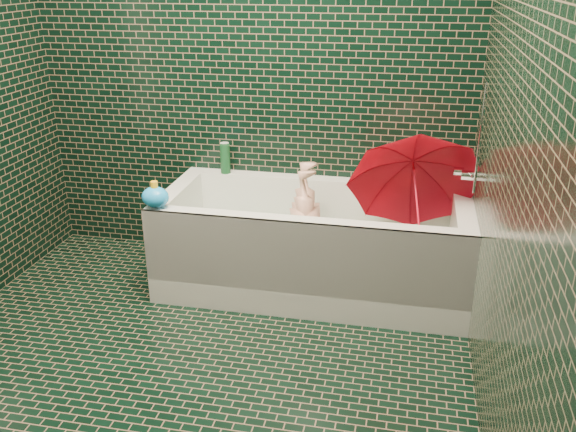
% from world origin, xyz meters
% --- Properties ---
extents(floor, '(2.80, 2.80, 0.00)m').
position_xyz_m(floor, '(0.00, 0.00, 0.00)').
color(floor, black).
rests_on(floor, ground).
extents(wall_back, '(2.80, 0.00, 2.80)m').
position_xyz_m(wall_back, '(0.00, 1.40, 1.25)').
color(wall_back, black).
rests_on(wall_back, floor).
extents(wall_right, '(0.00, 2.80, 2.80)m').
position_xyz_m(wall_right, '(1.30, 0.00, 1.25)').
color(wall_right, black).
rests_on(wall_right, floor).
extents(bathtub, '(1.70, 0.75, 0.55)m').
position_xyz_m(bathtub, '(0.45, 1.01, 0.21)').
color(bathtub, white).
rests_on(bathtub, floor).
extents(bath_mat, '(1.35, 0.47, 0.01)m').
position_xyz_m(bath_mat, '(0.45, 1.02, 0.16)').
color(bath_mat, green).
rests_on(bath_mat, bathtub).
extents(water, '(1.48, 0.53, 0.00)m').
position_xyz_m(water, '(0.45, 1.02, 0.30)').
color(water, silver).
rests_on(water, bathtub).
extents(faucet, '(0.18, 0.19, 0.55)m').
position_xyz_m(faucet, '(1.26, 1.02, 0.77)').
color(faucet, silver).
rests_on(faucet, wall_right).
extents(child, '(0.86, 0.35, 0.25)m').
position_xyz_m(child, '(0.43, 1.01, 0.31)').
color(child, '#E2A38D').
rests_on(child, bathtub).
extents(umbrella, '(0.94, 0.95, 1.07)m').
position_xyz_m(umbrella, '(1.00, 0.99, 0.60)').
color(umbrella, red).
rests_on(umbrella, bathtub).
extents(soap_bottle_a, '(0.10, 0.10, 0.23)m').
position_xyz_m(soap_bottle_a, '(1.20, 1.32, 0.55)').
color(soap_bottle_a, white).
rests_on(soap_bottle_a, bathtub).
extents(soap_bottle_b, '(0.11, 0.12, 0.19)m').
position_xyz_m(soap_bottle_b, '(1.22, 1.32, 0.55)').
color(soap_bottle_b, '#4F1C6B').
rests_on(soap_bottle_b, bathtub).
extents(soap_bottle_c, '(0.16, 0.16, 0.16)m').
position_xyz_m(soap_bottle_c, '(1.11, 1.33, 0.55)').
color(soap_bottle_c, '#144924').
rests_on(soap_bottle_c, bathtub).
extents(bottle_right_tall, '(0.07, 0.07, 0.24)m').
position_xyz_m(bottle_right_tall, '(1.04, 1.36, 0.67)').
color(bottle_right_tall, '#144924').
rests_on(bottle_right_tall, bathtub).
extents(bottle_right_pump, '(0.07, 0.07, 0.17)m').
position_xyz_m(bottle_right_pump, '(1.19, 1.37, 0.64)').
color(bottle_right_pump, silver).
rests_on(bottle_right_pump, bathtub).
extents(bottle_left_tall, '(0.08, 0.08, 0.18)m').
position_xyz_m(bottle_left_tall, '(-0.15, 1.33, 0.64)').
color(bottle_left_tall, '#144924').
rests_on(bottle_left_tall, bathtub).
extents(bottle_left_short, '(0.07, 0.07, 0.18)m').
position_xyz_m(bottle_left_short, '(-0.16, 1.37, 0.64)').
color(bottle_left_short, white).
rests_on(bottle_left_short, bathtub).
extents(rubber_duck, '(0.11, 0.08, 0.09)m').
position_xyz_m(rubber_duck, '(0.94, 1.34, 0.59)').
color(rubber_duck, yellow).
rests_on(rubber_duck, bathtub).
extents(bath_toy, '(0.17, 0.15, 0.14)m').
position_xyz_m(bath_toy, '(-0.34, 0.70, 0.61)').
color(bath_toy, '#1C98FC').
rests_on(bath_toy, bathtub).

